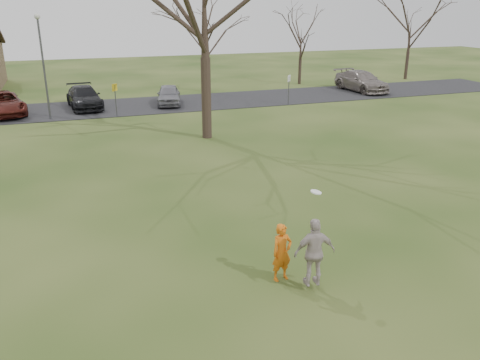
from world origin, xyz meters
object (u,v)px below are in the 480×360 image
(car_3, at_px, (84,97))
(car_7, at_px, (361,81))
(player_defender, at_px, (282,252))
(lamp_post, at_px, (42,54))
(catching_play, at_px, (315,252))
(car_2, at_px, (2,103))
(car_4, at_px, (169,95))

(car_3, xyz_separation_m, car_7, (21.79, -0.24, 0.08))
(player_defender, distance_m, lamp_post, 23.13)
(car_7, height_order, lamp_post, lamp_post)
(car_7, xyz_separation_m, catching_play, (-17.61, -25.56, 0.20))
(player_defender, height_order, car_3, player_defender)
(car_3, height_order, catching_play, catching_play)
(catching_play, distance_m, lamp_post, 23.91)
(player_defender, xyz_separation_m, car_2, (-8.72, 24.46, -0.01))
(car_4, height_order, lamp_post, lamp_post)
(player_defender, distance_m, car_4, 24.46)
(car_7, bearing_deg, car_4, 177.43)
(player_defender, xyz_separation_m, lamp_post, (-5.85, 22.15, 3.19))
(car_2, height_order, car_7, car_7)
(car_4, distance_m, lamp_post, 8.87)
(player_defender, bearing_deg, lamp_post, 96.29)
(car_3, distance_m, catching_play, 26.14)
(car_3, bearing_deg, car_7, -5.74)
(car_7, distance_m, catching_play, 31.04)
(player_defender, relative_size, lamp_post, 0.25)
(car_2, distance_m, car_4, 10.82)
(car_7, bearing_deg, lamp_post, -177.85)
(car_4, bearing_deg, lamp_post, -152.39)
(car_4, bearing_deg, car_7, 13.65)
(player_defender, relative_size, catching_play, 0.64)
(catching_play, bearing_deg, car_7, 55.42)
(car_4, height_order, car_7, car_7)
(car_4, bearing_deg, car_2, -168.53)
(car_4, bearing_deg, catching_play, -81.58)
(car_4, bearing_deg, player_defender, -82.97)
(player_defender, bearing_deg, car_2, 101.11)
(car_4, xyz_separation_m, lamp_post, (-7.95, -2.23, 3.25))
(player_defender, xyz_separation_m, car_3, (-3.62, 25.09, -0.01))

